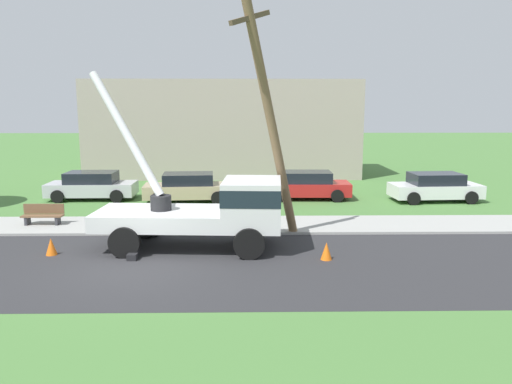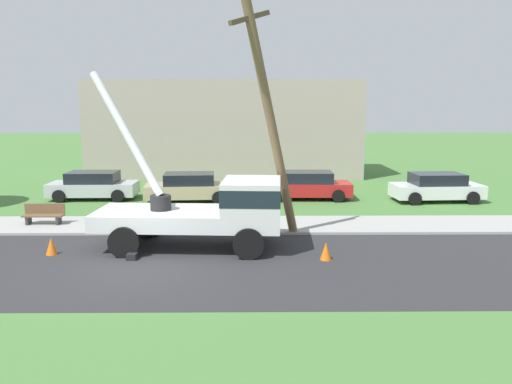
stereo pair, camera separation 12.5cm
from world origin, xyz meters
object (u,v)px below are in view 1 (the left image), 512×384
Objects in this scene: leaning_utility_pole at (270,115)px; parked_sedan_red at (307,185)px; park_bench at (43,215)px; parked_sedan_tan at (188,187)px; parked_sedan_silver at (92,186)px; parked_sedan_white at (435,187)px; traffic_cone_ahead at (326,251)px; traffic_cone_behind at (51,247)px; utility_truck at (214,207)px.

parked_sedan_red is (2.28, 8.03, -3.74)m from leaning_utility_pole.
park_bench is at bearing -152.69° from parked_sedan_red.
leaning_utility_pole is 5.43× the size of park_bench.
leaning_utility_pole reaches higher than parked_sedan_tan.
parked_sedan_white is (17.46, -0.77, 0.00)m from parked_sedan_silver.
parked_sedan_silver is (-8.77, 8.09, -3.74)m from leaning_utility_pole.
park_bench is (-0.18, -5.85, -0.25)m from parked_sedan_silver.
traffic_cone_ahead is at bearing -60.80° from parked_sedan_tan.
park_bench is at bearing 114.93° from traffic_cone_behind.
parked_sedan_tan and parked_sedan_white have the same top height.
traffic_cone_ahead and traffic_cone_behind have the same top height.
parked_sedan_tan is 1.00× the size of parked_sedan_white.
leaning_utility_pole is 1.95× the size of parked_sedan_red.
parked_sedan_silver is (-6.85, 8.98, -0.70)m from utility_truck.
traffic_cone_behind is 0.12× the size of parked_sedan_tan.
utility_truck is 11.32m from parked_sedan_silver.
traffic_cone_behind is (-8.85, 0.65, 0.00)m from traffic_cone_ahead.
parked_sedan_tan is (-3.75, 7.47, -3.74)m from leaning_utility_pole.
parked_sedan_white reaches higher than traffic_cone_behind.
utility_truck is 8.58m from parked_sedan_tan.
park_bench reaches higher than traffic_cone_ahead.
park_bench is at bearing 157.00° from traffic_cone_ahead.
parked_sedan_white is at bearing -6.36° from parked_sedan_red.
utility_truck is at bearing 8.07° from traffic_cone_behind.
utility_truck is 4.04m from traffic_cone_ahead.
leaning_utility_pole is at bearing 24.89° from utility_truck.
parked_sedan_white is at bearing 53.93° from traffic_cone_ahead.
parked_sedan_tan reaches higher than traffic_cone_ahead.
park_bench reaches higher than traffic_cone_behind.
traffic_cone_ahead is (1.70, -2.28, -4.17)m from leaning_utility_pole.
utility_truck reaches higher than parked_sedan_white.
leaning_utility_pole is 15.51× the size of traffic_cone_ahead.
utility_truck is 1.50× the size of parked_sedan_tan.
parked_sedan_silver is at bearing 88.28° from park_bench.
parked_sedan_silver is (-1.62, 9.72, 0.43)m from traffic_cone_behind.
parked_sedan_red is at bearing 173.64° from parked_sedan_white.
parked_sedan_white is at bearing -0.69° from parked_sedan_tan.
parked_sedan_red is at bearing 86.79° from traffic_cone_ahead.
parked_sedan_silver is at bearing 127.35° from utility_truck.
parked_sedan_tan is (5.02, -0.62, 0.00)m from parked_sedan_silver.
parked_sedan_white is (12.44, -0.15, 0.00)m from parked_sedan_tan.
utility_truck reaches higher than traffic_cone_behind.
traffic_cone_ahead is 11.88m from parked_sedan_white.
parked_sedan_tan and parked_sedan_red have the same top height.
parked_sedan_tan is at bearing 119.20° from traffic_cone_ahead.
utility_truck is 12.05× the size of traffic_cone_behind.
leaning_utility_pole reaches higher than parked_sedan_white.
parked_sedan_white is (6.99, 9.60, 0.43)m from traffic_cone_ahead.
parked_sedan_red is at bearing -0.30° from parked_sedan_silver.
utility_truck reaches higher than parked_sedan_tan.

